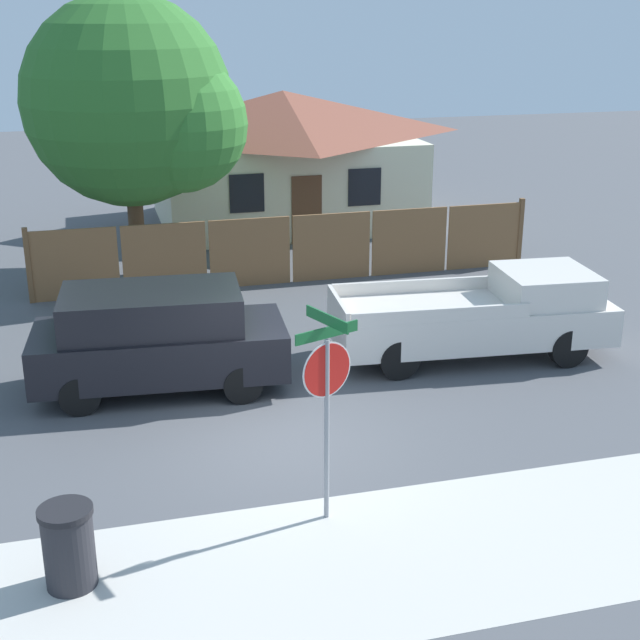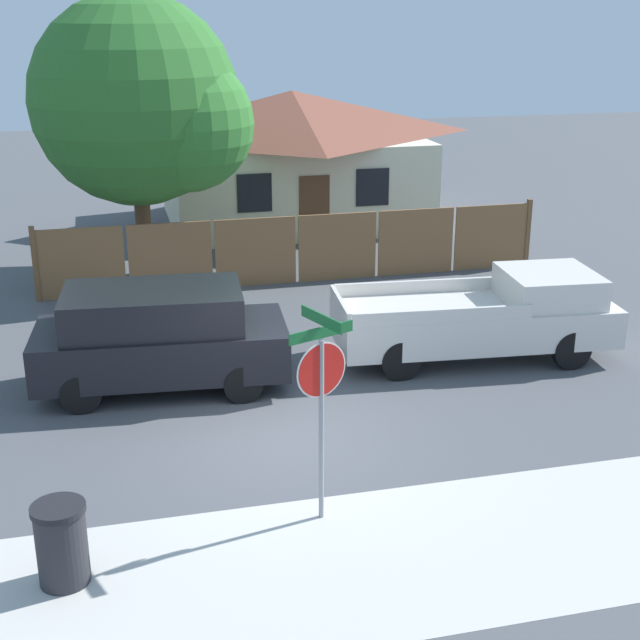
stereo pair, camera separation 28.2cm
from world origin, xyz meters
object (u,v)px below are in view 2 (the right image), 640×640
Objects in this scene: oak_tree at (146,106)px; orange_pickup at (486,316)px; red_suv at (159,336)px; stop_sign at (321,383)px; house at (292,155)px; trash_bin at (62,544)px.

orange_pickup is (5.94, -7.38, -3.46)m from oak_tree.
red_suv is 1.57× the size of stop_sign.
oak_tree is 1.25× the size of orange_pickup.
orange_pickup is at bearing -51.18° from oak_tree.
oak_tree is at bearing 91.59° from red_suv.
red_suv is 0.83× the size of orange_pickup.
house is 1.21× the size of oak_tree.
orange_pickup is 1.89× the size of stop_sign.
trash_bin is at bearing -101.08° from red_suv.
stop_sign is 3.75m from trash_bin.
red_suv is at bearing -93.31° from oak_tree.
stop_sign is (1.34, -12.34, -2.31)m from oak_tree.
stop_sign reaches higher than orange_pickup.
house is 13.54m from red_suv.
house is 1.51× the size of orange_pickup.
house is at bearing 69.41° from trash_bin.
stop_sign is at bearing 10.93° from trash_bin.
orange_pickup is (6.36, -0.02, -0.16)m from red_suv.
house is at bearing 46.98° from oak_tree.
trash_bin is at bearing 170.09° from stop_sign.
oak_tree is 12.62m from stop_sign.
red_suv is at bearing 74.02° from trash_bin.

